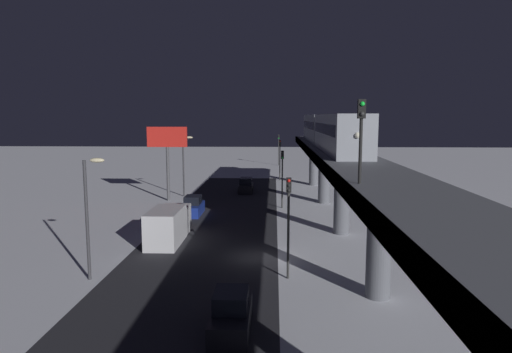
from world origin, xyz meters
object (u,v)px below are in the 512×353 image
object	(u,v)px
rail_signal	(361,127)
sedan_black_2	(231,315)
traffic_light_far	(280,154)
subway_train	(328,129)
commercial_billboard	(167,144)
box_truck	(169,225)
sedan_black	(246,187)
traffic_light_mid	(282,171)
traffic_light_distant	(279,145)
sedan_blue	(193,207)
traffic_light_near	(288,213)

from	to	relation	value
rail_signal	sedan_black_2	distance (m)	10.83
sedan_black_2	traffic_light_far	distance (m)	51.95
subway_train	sedan_black_2	bearing A→B (deg)	75.47
sedan_black_2	commercial_billboard	distance (m)	35.73
sedan_black_2	box_truck	xyz separation A→B (m)	(6.60, -15.63, 0.55)
rail_signal	subway_train	bearing A→B (deg)	-93.51
rail_signal	sedan_black	xyz separation A→B (m)	(7.90, -38.53, -8.87)
traffic_light_mid	traffic_light_far	size ratio (longest dim) A/B	1.00
sedan_black_2	subway_train	bearing A→B (deg)	75.47
rail_signal	traffic_light_far	size ratio (longest dim) A/B	0.62
traffic_light_distant	traffic_light_far	bearing A→B (deg)	90.00
sedan_blue	traffic_light_distant	distance (m)	49.33
rail_signal	traffic_light_far	world-z (taller)	rail_signal
traffic_light_near	traffic_light_distant	world-z (taller)	same
box_truck	commercial_billboard	distance (m)	19.18
rail_signal	traffic_light_mid	xyz separation A→B (m)	(3.20, -28.14, -5.46)
rail_signal	traffic_light_near	world-z (taller)	rail_signal
sedan_blue	traffic_light_near	xyz separation A→B (m)	(-9.30, 18.51, 3.40)
commercial_billboard	traffic_light_distant	bearing A→B (deg)	-108.67
rail_signal	traffic_light_far	distance (m)	50.82
subway_train	traffic_light_distant	world-z (taller)	subway_train
traffic_light_near	commercial_billboard	bearing A→B (deg)	-62.53
sedan_black	box_truck	world-z (taller)	box_truck
box_truck	sedan_black_2	bearing A→B (deg)	112.90
subway_train	traffic_light_mid	distance (m)	6.79
subway_train	sedan_blue	world-z (taller)	subway_train
sedan_black	traffic_light_mid	size ratio (longest dim) A/B	0.65
commercial_billboard	sedan_black_2	bearing A→B (deg)	107.84
rail_signal	traffic_light_distant	distance (m)	72.98
rail_signal	sedan_black	size ratio (longest dim) A/B	0.96
traffic_light_far	commercial_billboard	distance (m)	22.95
sedan_black_2	traffic_light_near	size ratio (longest dim) A/B	0.68
traffic_light_mid	traffic_light_distant	world-z (taller)	same
rail_signal	sedan_black_2	xyz separation A→B (m)	(6.10, 1.33, -8.86)
box_truck	commercial_billboard	size ratio (longest dim) A/B	0.83
sedan_black_2	traffic_light_near	bearing A→B (deg)	68.04
rail_signal	box_truck	bearing A→B (deg)	-48.39
rail_signal	sedan_black_2	size ratio (longest dim) A/B	0.92
sedan_black	subway_train	bearing A→B (deg)	-44.29
subway_train	sedan_black_2	distance (m)	32.40
box_truck	traffic_light_far	size ratio (longest dim) A/B	1.16
subway_train	sedan_black_2	world-z (taller)	subway_train
sedan_black	traffic_light_far	bearing A→B (deg)	68.44
sedan_black	traffic_light_near	distance (m)	33.18
traffic_light_far	traffic_light_mid	bearing A→B (deg)	90.00
sedan_blue	box_truck	distance (m)	10.10
sedan_blue	traffic_light_near	bearing A→B (deg)	116.67
box_truck	traffic_light_mid	size ratio (longest dim) A/B	1.16
sedan_black_2	traffic_light_distant	bearing A→B (deg)	87.76
sedan_black_2	box_truck	size ratio (longest dim) A/B	0.59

